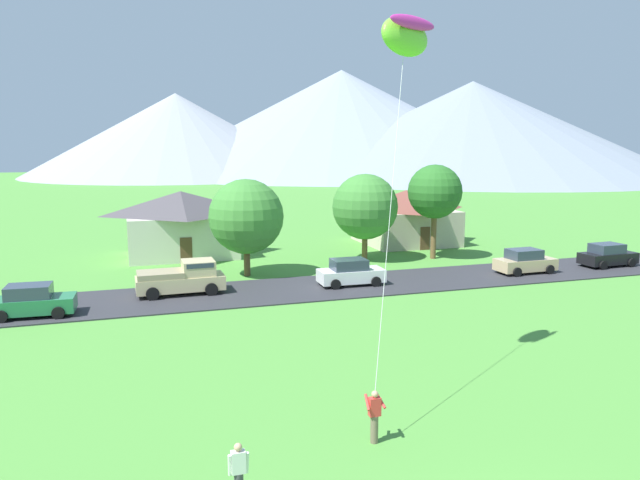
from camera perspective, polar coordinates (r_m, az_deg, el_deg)
road_strip at (r=37.59m, az=-4.48°, el=-4.82°), size 160.00×6.50×0.08m
mountain_far_west_ridge at (r=176.51m, az=-13.38°, el=9.65°), size 83.13×83.13×22.78m
mountain_central_ridge at (r=186.49m, az=2.02°, el=11.07°), size 120.09×120.09×30.70m
mountain_east_ridge at (r=171.21m, az=14.11°, el=10.10°), size 108.84×108.84×25.46m
house_leftmost at (r=50.20m, az=-12.95°, el=1.63°), size 9.10×7.37×5.27m
house_left_center at (r=55.79m, az=8.08°, el=2.28°), size 8.33×8.44×4.85m
tree_left_of_center at (r=48.22m, az=10.79°, el=4.47°), size 4.25×4.25×7.46m
tree_center at (r=46.98m, az=4.29°, el=3.14°), size 5.10×5.10×6.76m
tree_right_of_center at (r=41.50m, az=-6.99°, el=2.21°), size 5.13×5.13×6.71m
parked_car_white_west_end at (r=38.83m, az=2.90°, el=-3.10°), size 4.24×2.15×1.68m
parked_car_green_mid_west at (r=35.29m, az=-25.57°, el=-5.26°), size 4.28×2.23×1.68m
parked_car_tan_mid_east at (r=44.73m, az=18.79°, el=-1.95°), size 4.23×2.13×1.68m
parked_car_black_east_end at (r=49.47m, az=25.52°, el=-1.33°), size 4.28×2.23×1.68m
pickup_truck_sand_east_side at (r=37.41m, az=-12.84°, el=-3.49°), size 5.24×2.40×1.99m
kite_flyer_with_kite at (r=23.21m, az=8.01°, el=17.63°), size 4.77×6.18×13.75m
watcher_person at (r=16.44m, az=-7.70°, el=-20.95°), size 0.56×0.24×1.68m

